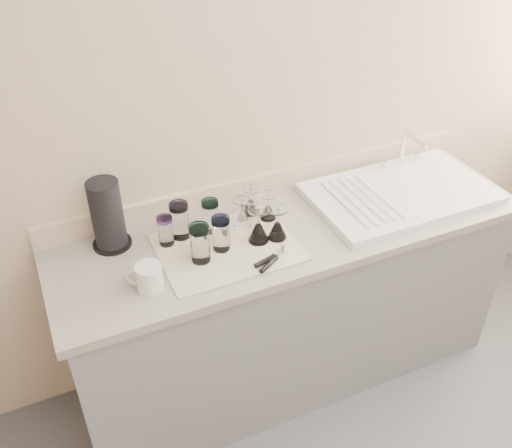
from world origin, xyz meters
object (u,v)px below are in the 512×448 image
tumbler_blue (200,243)px  goblet_front_left (258,230)px  goblet_extra (251,205)px  paper_towel_roll (107,215)px  sink_unit (400,193)px  tumbler_cyan (180,220)px  goblet_front_right (277,228)px  goblet_back_right (268,210)px  white_mug (148,277)px  tumbler_lavender (221,233)px  tumbler_purple (210,216)px  can_opener (272,259)px  goblet_back_left (243,217)px  tumbler_teal (166,230)px

tumbler_blue → goblet_front_left: (0.26, 0.02, -0.03)m
goblet_extra → paper_towel_roll: 0.61m
sink_unit → tumbler_blue: (-0.99, -0.07, 0.07)m
tumbler_cyan → goblet_extra: 0.33m
goblet_front_right → goblet_back_right: bearing=80.2°
tumbler_cyan → paper_towel_roll: 0.28m
tumbler_blue → white_mug: size_ratio=1.06×
sink_unit → tumbler_lavender: size_ratio=5.57×
tumbler_lavender → paper_towel_roll: 0.45m
tumbler_purple → can_opener: bearing=-63.5°
tumbler_cyan → tumbler_blue: size_ratio=0.99×
goblet_front_left → paper_towel_roll: (-0.55, 0.23, 0.08)m
tumbler_lavender → can_opener: size_ratio=0.91×
tumbler_blue → can_opener: 0.29m
tumbler_cyan → goblet_front_left: (0.28, -0.16, -0.03)m
tumbler_cyan → goblet_extra: size_ratio=1.26×
tumbler_purple → can_opener: tumbler_purple is taller
tumbler_blue → tumbler_purple: bearing=57.8°
tumbler_blue → tumbler_cyan: bearing=97.2°
tumbler_lavender → goblet_back_right: size_ratio=1.20×
goblet_front_right → paper_towel_roll: (-0.63, 0.24, 0.09)m
tumbler_lavender → goblet_back_left: tumbler_lavender is taller
tumbler_lavender → goblet_front_right: tumbler_lavender is taller
goblet_front_left → can_opener: size_ratio=0.96×
goblet_back_left → goblet_back_right: size_ratio=1.08×
sink_unit → paper_towel_roll: size_ratio=2.77×
tumbler_cyan → tumbler_purple: 0.13m
goblet_back_right → goblet_extra: goblet_extra is taller
tumbler_blue → paper_towel_roll: size_ratio=0.54×
sink_unit → goblet_front_right: 0.66m
goblet_back_right → tumbler_cyan: bearing=175.3°
white_mug → goblet_back_right: bearing=20.0°
tumbler_teal → can_opener: (0.34, -0.28, -0.05)m
white_mug → goblet_back_left: bearing=23.8°
goblet_front_left → can_opener: 0.15m
goblet_front_left → white_mug: size_ratio=1.03×
tumbler_blue → tumbler_lavender: tumbler_blue is taller
can_opener → goblet_extra: bearing=80.3°
tumbler_teal → goblet_back_left: goblet_back_left is taller
tumbler_teal → goblet_extra: bearing=8.2°
goblet_back_right → goblet_front_right: size_ratio=0.86×
goblet_back_left → paper_towel_roll: 0.55m
sink_unit → tumbler_blue: 0.99m
tumbler_cyan → can_opener: tumbler_cyan is taller
tumbler_purple → tumbler_lavender: size_ratio=0.98×
white_mug → goblet_extra: bearing=27.6°
tumbler_cyan → goblet_back_right: (0.38, -0.03, -0.04)m
tumbler_lavender → can_opener: 0.23m
goblet_back_right → white_mug: bearing=-160.0°
tumbler_purple → goblet_extra: tumbler_purple is taller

